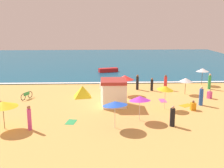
{
  "coord_description": "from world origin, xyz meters",
  "views": [
    {
      "loc": [
        -1.07,
        -29.52,
        8.04
      ],
      "look_at": [
        0.21,
        2.33,
        0.8
      ],
      "focal_mm": 44.23,
      "sensor_mm": 36.0,
      "label": 1
    }
  ],
  "objects_px": {
    "beach_umbrella_7": "(203,70)",
    "beachgoer_8": "(193,106)",
    "lifeguard_cabana": "(113,93)",
    "beach_umbrella_5": "(125,78)",
    "beach_umbrella_1": "(3,104)",
    "beachgoer_3": "(209,82)",
    "beach_umbrella_6": "(186,80)",
    "parked_bicycle": "(27,95)",
    "beachgoer_12": "(165,83)",
    "small_boat_0": "(108,70)",
    "beach_umbrella_3": "(165,88)",
    "beach_tent": "(83,91)",
    "beachgoer_4": "(210,94)",
    "beach_umbrella_4": "(140,98)",
    "beachgoer_1": "(172,117)",
    "beachgoer_6": "(29,118)",
    "beachgoer_2": "(137,82)",
    "beachgoer_11": "(102,86)",
    "beach_umbrella_2": "(115,103)",
    "beachgoer_5": "(201,96)",
    "beachgoer_10": "(152,85)"
  },
  "relations": [
    {
      "from": "beach_umbrella_7",
      "to": "beachgoer_8",
      "type": "relative_size",
      "value": 2.4
    },
    {
      "from": "beach_umbrella_3",
      "to": "beach_umbrella_7",
      "type": "xyz_separation_m",
      "value": [
        7.09,
        9.82,
        -0.07
      ]
    },
    {
      "from": "lifeguard_cabana",
      "to": "small_boat_0",
      "type": "relative_size",
      "value": 0.81
    },
    {
      "from": "beach_umbrella_3",
      "to": "beachgoer_2",
      "type": "distance_m",
      "value": 7.85
    },
    {
      "from": "beach_umbrella_6",
      "to": "lifeguard_cabana",
      "type": "bearing_deg",
      "value": -154.32
    },
    {
      "from": "beach_umbrella_3",
      "to": "beach_umbrella_4",
      "type": "bearing_deg",
      "value": -133.26
    },
    {
      "from": "beach_umbrella_4",
      "to": "beachgoer_1",
      "type": "distance_m",
      "value": 3.0
    },
    {
      "from": "lifeguard_cabana",
      "to": "beachgoer_1",
      "type": "xyz_separation_m",
      "value": [
        4.39,
        -5.63,
        -0.55
      ]
    },
    {
      "from": "beachgoer_10",
      "to": "beachgoer_12",
      "type": "relative_size",
      "value": 0.84
    },
    {
      "from": "beach_umbrella_6",
      "to": "beachgoer_4",
      "type": "height_order",
      "value": "beach_umbrella_6"
    },
    {
      "from": "beachgoer_5",
      "to": "beachgoer_1",
      "type": "bearing_deg",
      "value": -127.94
    },
    {
      "from": "beach_umbrella_6",
      "to": "beachgoer_11",
      "type": "distance_m",
      "value": 9.94
    },
    {
      "from": "lifeguard_cabana",
      "to": "beachgoer_3",
      "type": "bearing_deg",
      "value": 27.65
    },
    {
      "from": "beach_umbrella_3",
      "to": "beach_umbrella_1",
      "type": "bearing_deg",
      "value": -161.87
    },
    {
      "from": "beach_umbrella_4",
      "to": "beach_umbrella_7",
      "type": "height_order",
      "value": "beach_umbrella_7"
    },
    {
      "from": "parked_bicycle",
      "to": "beachgoer_5",
      "type": "height_order",
      "value": "beachgoer_5"
    },
    {
      "from": "beach_umbrella_4",
      "to": "beachgoer_8",
      "type": "distance_m",
      "value": 6.11
    },
    {
      "from": "beachgoer_10",
      "to": "beachgoer_8",
      "type": "bearing_deg",
      "value": -71.44
    },
    {
      "from": "beachgoer_12",
      "to": "beach_umbrella_7",
      "type": "bearing_deg",
      "value": 23.9
    },
    {
      "from": "beach_umbrella_7",
      "to": "beach_tent",
      "type": "distance_m",
      "value": 16.02
    },
    {
      "from": "beachgoer_6",
      "to": "beachgoer_8",
      "type": "bearing_deg",
      "value": 16.88
    },
    {
      "from": "beach_umbrella_2",
      "to": "beach_umbrella_3",
      "type": "distance_m",
      "value": 6.7
    },
    {
      "from": "beach_umbrella_3",
      "to": "beachgoer_3",
      "type": "xyz_separation_m",
      "value": [
        7.17,
        7.52,
        -1.12
      ]
    },
    {
      "from": "beach_umbrella_1",
      "to": "beach_umbrella_3",
      "type": "bearing_deg",
      "value": 18.13
    },
    {
      "from": "beach_umbrella_1",
      "to": "beachgoer_10",
      "type": "height_order",
      "value": "beach_umbrella_1"
    },
    {
      "from": "beach_umbrella_3",
      "to": "beachgoer_3",
      "type": "distance_m",
      "value": 10.45
    },
    {
      "from": "beach_umbrella_1",
      "to": "beachgoer_3",
      "type": "xyz_separation_m",
      "value": [
        20.57,
        11.91,
        -1.05
      ]
    },
    {
      "from": "beach_tent",
      "to": "beachgoer_4",
      "type": "bearing_deg",
      "value": -4.74
    },
    {
      "from": "beachgoer_3",
      "to": "beachgoer_6",
      "type": "relative_size",
      "value": 1.0
    },
    {
      "from": "beach_tent",
      "to": "small_boat_0",
      "type": "relative_size",
      "value": 0.79
    },
    {
      "from": "beach_umbrella_5",
      "to": "beachgoer_12",
      "type": "bearing_deg",
      "value": 23.91
    },
    {
      "from": "beach_umbrella_4",
      "to": "beachgoer_11",
      "type": "relative_size",
      "value": 2.64
    },
    {
      "from": "beach_tent",
      "to": "beachgoer_4",
      "type": "xyz_separation_m",
      "value": [
        13.61,
        -1.13,
        -0.2
      ]
    },
    {
      "from": "beachgoer_12",
      "to": "small_boat_0",
      "type": "distance_m",
      "value": 13.48
    },
    {
      "from": "beach_umbrella_1",
      "to": "beachgoer_3",
      "type": "height_order",
      "value": "beach_umbrella_1"
    },
    {
      "from": "beach_umbrella_2",
      "to": "beachgoer_5",
      "type": "distance_m",
      "value": 10.42
    },
    {
      "from": "beach_umbrella_2",
      "to": "small_boat_0",
      "type": "relative_size",
      "value": 0.84
    },
    {
      "from": "beach_umbrella_1",
      "to": "parked_bicycle",
      "type": "height_order",
      "value": "beach_umbrella_1"
    },
    {
      "from": "beachgoer_6",
      "to": "beachgoer_8",
      "type": "distance_m",
      "value": 14.59
    },
    {
      "from": "parked_bicycle",
      "to": "beachgoer_12",
      "type": "bearing_deg",
      "value": 12.36
    },
    {
      "from": "beach_umbrella_3",
      "to": "beachgoer_3",
      "type": "height_order",
      "value": "beach_umbrella_3"
    },
    {
      "from": "lifeguard_cabana",
      "to": "beach_umbrella_5",
      "type": "xyz_separation_m",
      "value": [
        1.44,
        3.94,
        0.68
      ]
    },
    {
      "from": "lifeguard_cabana",
      "to": "beach_umbrella_1",
      "type": "xyz_separation_m",
      "value": [
        -8.61,
        -5.64,
        0.64
      ]
    },
    {
      "from": "beach_umbrella_2",
      "to": "beachgoer_11",
      "type": "height_order",
      "value": "beach_umbrella_2"
    },
    {
      "from": "beachgoer_6",
      "to": "beach_umbrella_1",
      "type": "bearing_deg",
      "value": 171.55
    },
    {
      "from": "beachgoer_4",
      "to": "beachgoer_12",
      "type": "bearing_deg",
      "value": 133.65
    },
    {
      "from": "beach_umbrella_6",
      "to": "beach_umbrella_3",
      "type": "bearing_deg",
      "value": -123.89
    },
    {
      "from": "parked_bicycle",
      "to": "beachgoer_3",
      "type": "height_order",
      "value": "beachgoer_3"
    },
    {
      "from": "beach_umbrella_5",
      "to": "beachgoer_8",
      "type": "xyz_separation_m",
      "value": [
        5.9,
        -5.65,
        -1.61
      ]
    },
    {
      "from": "beach_umbrella_6",
      "to": "beachgoer_8",
      "type": "distance_m",
      "value": 5.92
    }
  ]
}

